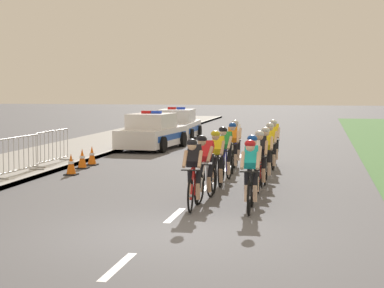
{
  "coord_description": "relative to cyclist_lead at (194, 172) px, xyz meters",
  "views": [
    {
      "loc": [
        2.85,
        -11.54,
        2.64
      ],
      "look_at": [
        -0.42,
        6.03,
        1.1
      ],
      "focal_mm": 64.01,
      "sensor_mm": 36.0,
      "label": 1
    }
  ],
  "objects": [
    {
      "name": "ground_plane",
      "position": [
        -0.24,
        -2.66,
        -0.79
      ],
      "size": [
        160.0,
        160.0,
        0.0
      ],
      "primitive_type": "plane",
      "color": "#56565B"
    },
    {
      "name": "sidewalk_slab",
      "position": [
        -7.05,
        11.34,
        -0.73
      ],
      "size": [
        3.68,
        60.0,
        0.12
      ],
      "primitive_type": "cube",
      "color": "gray",
      "rests_on": "ground"
    },
    {
      "name": "kerb_edge",
      "position": [
        -5.29,
        11.34,
        -0.72
      ],
      "size": [
        0.16,
        60.0,
        0.13
      ],
      "primitive_type": "cube",
      "color": "#9E9E99",
      "rests_on": "ground"
    },
    {
      "name": "lane_markings_centre",
      "position": [
        -0.24,
        5.21,
        -0.78
      ],
      "size": [
        0.14,
        21.6,
        0.01
      ],
      "color": "white",
      "rests_on": "ground"
    },
    {
      "name": "cyclist_lead",
      "position": [
        0.0,
        0.0,
        0.0
      ],
      "size": [
        0.43,
        1.72,
        1.56
      ],
      "color": "black",
      "rests_on": "ground"
    },
    {
      "name": "cyclist_second",
      "position": [
        1.22,
        -0.05,
        0.0
      ],
      "size": [
        0.42,
        1.72,
        1.56
      ],
      "color": "black",
      "rests_on": "ground"
    },
    {
      "name": "cyclist_third",
      "position": [
        0.07,
        1.05,
        0.0
      ],
      "size": [
        0.46,
        1.72,
        1.56
      ],
      "color": "black",
      "rests_on": "ground"
    },
    {
      "name": "cyclist_fourth",
      "position": [
        1.14,
        1.33,
        0.0
      ],
      "size": [
        0.42,
        1.72,
        1.56
      ],
      "color": "black",
      "rests_on": "ground"
    },
    {
      "name": "cyclist_fifth",
      "position": [
        0.12,
        2.63,
        0.0
      ],
      "size": [
        0.42,
        1.72,
        1.56
      ],
      "color": "black",
      "rests_on": "ground"
    },
    {
      "name": "cyclist_sixth",
      "position": [
        1.17,
        2.87,
        0.0
      ],
      "size": [
        0.42,
        1.72,
        1.56
      ],
      "color": "black",
      "rests_on": "ground"
    },
    {
      "name": "cyclist_seventh",
      "position": [
        0.1,
        4.22,
        0.0
      ],
      "size": [
        0.44,
        1.72,
        1.56
      ],
      "color": "black",
      "rests_on": "ground"
    },
    {
      "name": "cyclist_eighth",
      "position": [
        1.21,
        4.24,
        0.0
      ],
      "size": [
        0.42,
        1.72,
        1.56
      ],
      "color": "black",
      "rests_on": "ground"
    },
    {
      "name": "cyclist_ninth",
      "position": [
        0.04,
        6.33,
        0.0
      ],
      "size": [
        0.45,
        1.72,
        1.56
      ],
      "color": "black",
      "rests_on": "ground"
    },
    {
      "name": "cyclist_tenth",
      "position": [
        1.2,
        6.45,
        0.0
      ],
      "size": [
        0.43,
        1.72,
        1.56
      ],
      "color": "black",
      "rests_on": "ground"
    },
    {
      "name": "cyclist_eleventh",
      "position": [
        -0.04,
        7.78,
        0.0
      ],
      "size": [
        0.43,
        1.72,
        1.56
      ],
      "color": "black",
      "rests_on": "ground"
    },
    {
      "name": "cyclist_twelfth",
      "position": [
        1.17,
        8.27,
        0.0
      ],
      "size": [
        0.42,
        1.72,
        1.56
      ],
      "color": "black",
      "rests_on": "ground"
    },
    {
      "name": "police_car_nearest",
      "position": [
        -4.16,
        13.22,
        -0.11
      ],
      "size": [
        2.31,
        4.55,
        1.59
      ],
      "color": "white",
      "rests_on": "ground"
    },
    {
      "name": "police_car_second",
      "position": [
        -4.16,
        18.19,
        -0.11
      ],
      "size": [
        2.13,
        4.46,
        1.59
      ],
      "color": "silver",
      "rests_on": "ground"
    },
    {
      "name": "crowd_barrier_middle",
      "position": [
        -5.75,
        3.86,
        -0.14
      ],
      "size": [
        0.64,
        2.32,
        1.07
      ],
      "color": "#B7BABF",
      "rests_on": "sidewalk_slab"
    },
    {
      "name": "crowd_barrier_rear",
      "position": [
        -5.81,
        6.5,
        -0.14
      ],
      "size": [
        0.63,
        2.32,
        1.07
      ],
      "color": "#B7BABF",
      "rests_on": "sidewalk_slab"
    },
    {
      "name": "traffic_cone_near",
      "position": [
        -4.55,
        4.8,
        -0.48
      ],
      "size": [
        0.36,
        0.36,
        0.64
      ],
      "color": "black",
      "rests_on": "ground"
    },
    {
      "name": "traffic_cone_mid",
      "position": [
        -4.76,
        6.35,
        -0.48
      ],
      "size": [
        0.36,
        0.36,
        0.64
      ],
      "color": "black",
      "rests_on": "ground"
    },
    {
      "name": "traffic_cone_far",
      "position": [
        -4.76,
        7.31,
        -0.48
      ],
      "size": [
        0.36,
        0.36,
        0.64
      ],
      "color": "black",
      "rests_on": "ground"
    }
  ]
}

